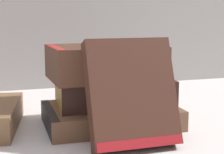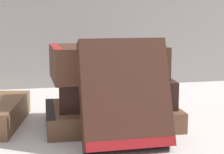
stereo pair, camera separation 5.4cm
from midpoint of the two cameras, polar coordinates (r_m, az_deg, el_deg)
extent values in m
plane|color=silver|center=(0.53, -1.44, -9.01)|extent=(3.00, 3.00, 0.00)
cube|color=brown|center=(0.58, 2.54, -5.88)|extent=(0.20, 0.14, 0.03)
cube|color=black|center=(0.57, -6.67, -6.31)|extent=(0.02, 0.13, 0.03)
cube|color=#331E19|center=(0.59, 3.05, -2.11)|extent=(0.18, 0.13, 0.04)
cube|color=olive|center=(0.58, -4.75, -2.30)|extent=(0.02, 0.12, 0.04)
cube|color=#4C2D1E|center=(0.57, 1.85, 2.28)|extent=(0.17, 0.12, 0.05)
cube|color=#B22323|center=(0.56, -5.80, 2.04)|extent=(0.01, 0.11, 0.05)
cube|color=#422319|center=(0.47, 5.28, -2.57)|extent=(0.11, 0.07, 0.14)
cube|color=maroon|center=(0.47, 6.01, -10.25)|extent=(0.11, 0.03, 0.02)
cylinder|color=silver|center=(0.58, 5.57, 5.13)|extent=(0.05, 0.05, 0.01)
torus|color=#B2B2B7|center=(0.58, 5.57, 5.13)|extent=(0.06, 0.06, 0.01)
sphere|color=#B2B2B7|center=(0.60, 4.77, 5.32)|extent=(0.01, 0.01, 0.01)
torus|color=#ADADB2|center=(0.70, -4.27, -4.35)|extent=(0.06, 0.06, 0.00)
torus|color=#ADADB2|center=(0.69, 0.33, -4.47)|extent=(0.06, 0.06, 0.00)
cylinder|color=#ADADB2|center=(0.69, -1.98, -4.41)|extent=(0.02, 0.01, 0.00)
camera|label=1|loc=(0.03, -87.19, 0.47)|focal=60.00mm
camera|label=2|loc=(0.03, 92.81, -0.47)|focal=60.00mm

